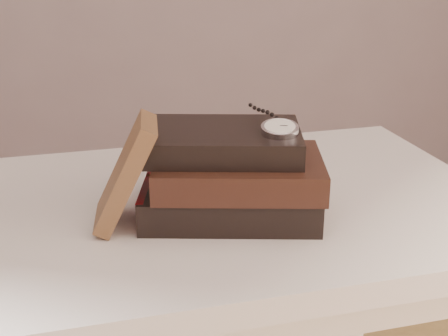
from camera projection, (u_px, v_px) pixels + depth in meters
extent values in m
cube|color=silver|center=(195.00, 212.00, 1.00)|extent=(1.00, 0.60, 0.04)
cube|color=white|center=(196.00, 245.00, 1.02)|extent=(0.88, 0.49, 0.08)
cylinder|color=white|center=(357.00, 290.00, 1.47)|extent=(0.05, 0.05, 0.71)
cube|color=black|center=(230.00, 197.00, 0.94)|extent=(0.31, 0.25, 0.05)
cube|color=#FAE7CC|center=(232.00, 197.00, 0.94)|extent=(0.29, 0.23, 0.04)
cube|color=gold|center=(149.00, 190.00, 0.97)|extent=(0.01, 0.01, 0.05)
cube|color=maroon|center=(148.00, 197.00, 0.95)|extent=(0.06, 0.17, 0.05)
cube|color=black|center=(239.00, 171.00, 0.92)|extent=(0.29, 0.23, 0.04)
cube|color=#FAE7CC|center=(241.00, 171.00, 0.92)|extent=(0.28, 0.22, 0.03)
cube|color=gold|center=(161.00, 165.00, 0.94)|extent=(0.01, 0.01, 0.05)
cube|color=black|center=(223.00, 141.00, 0.92)|extent=(0.27, 0.22, 0.04)
cube|color=#FAE7CC|center=(225.00, 141.00, 0.92)|extent=(0.26, 0.20, 0.03)
cube|color=gold|center=(151.00, 136.00, 0.95)|extent=(0.01, 0.01, 0.04)
cube|color=#472E1B|center=(125.00, 173.00, 0.88)|extent=(0.11, 0.12, 0.16)
cylinder|color=silver|center=(280.00, 130.00, 0.89)|extent=(0.07, 0.07, 0.02)
cylinder|color=white|center=(280.00, 126.00, 0.88)|extent=(0.06, 0.06, 0.01)
torus|color=silver|center=(280.00, 127.00, 0.88)|extent=(0.06, 0.06, 0.01)
cylinder|color=silver|center=(278.00, 123.00, 0.92)|extent=(0.01, 0.01, 0.01)
cube|color=black|center=(280.00, 124.00, 0.89)|extent=(0.01, 0.02, 0.00)
cube|color=black|center=(284.00, 126.00, 0.88)|extent=(0.01, 0.00, 0.00)
sphere|color=black|center=(277.00, 118.00, 0.92)|extent=(0.01, 0.01, 0.01)
sphere|color=black|center=(272.00, 115.00, 0.93)|extent=(0.01, 0.01, 0.01)
sphere|color=black|center=(267.00, 112.00, 0.94)|extent=(0.01, 0.01, 0.01)
sphere|color=black|center=(263.00, 111.00, 0.96)|extent=(0.01, 0.01, 0.01)
sphere|color=black|center=(259.00, 110.00, 0.97)|extent=(0.01, 0.01, 0.01)
sphere|color=black|center=(255.00, 108.00, 0.98)|extent=(0.01, 0.01, 0.01)
sphere|color=black|center=(251.00, 105.00, 0.99)|extent=(0.01, 0.01, 0.01)
torus|color=silver|center=(156.00, 148.00, 1.00)|extent=(0.06, 0.03, 0.05)
torus|color=silver|center=(191.00, 148.00, 1.00)|extent=(0.06, 0.03, 0.05)
cylinder|color=silver|center=(174.00, 146.00, 1.00)|extent=(0.02, 0.01, 0.00)
cylinder|color=silver|center=(147.00, 140.00, 1.06)|extent=(0.04, 0.12, 0.03)
cylinder|color=silver|center=(207.00, 141.00, 1.06)|extent=(0.04, 0.12, 0.03)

